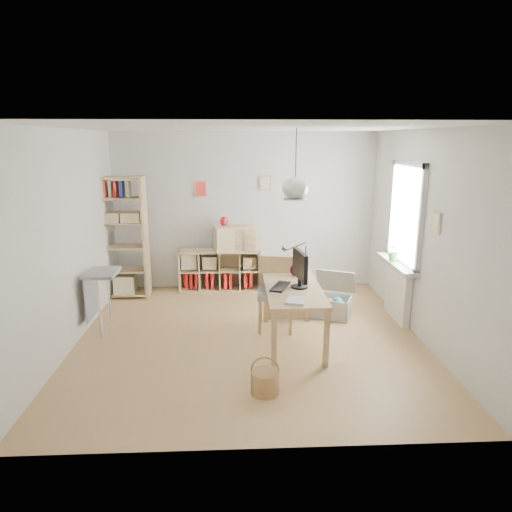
{
  "coord_description": "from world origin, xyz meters",
  "views": [
    {
      "loc": [
        -0.18,
        -5.61,
        2.56
      ],
      "look_at": [
        0.1,
        0.3,
        1.05
      ],
      "focal_mm": 32.0,
      "sensor_mm": 36.0,
      "label": 1
    }
  ],
  "objects_px": {
    "chair": "(275,289)",
    "cube_shelf": "(219,273)",
    "drawer_chest": "(236,238)",
    "desk": "(293,294)",
    "storage_chest": "(331,302)",
    "tall_bookshelf": "(121,233)",
    "monitor": "(300,267)"
  },
  "relations": [
    {
      "from": "chair",
      "to": "storage_chest",
      "type": "height_order",
      "value": "chair"
    },
    {
      "from": "tall_bookshelf",
      "to": "storage_chest",
      "type": "relative_size",
      "value": 2.33
    },
    {
      "from": "desk",
      "to": "tall_bookshelf",
      "type": "distance_m",
      "value": 3.27
    },
    {
      "from": "storage_chest",
      "to": "monitor",
      "type": "relative_size",
      "value": 1.58
    },
    {
      "from": "monitor",
      "to": "storage_chest",
      "type": "bearing_deg",
      "value": 48.74
    },
    {
      "from": "tall_bookshelf",
      "to": "storage_chest",
      "type": "bearing_deg",
      "value": -17.28
    },
    {
      "from": "tall_bookshelf",
      "to": "cube_shelf",
      "type": "bearing_deg",
      "value": 10.19
    },
    {
      "from": "tall_bookshelf",
      "to": "monitor",
      "type": "relative_size",
      "value": 3.68
    },
    {
      "from": "storage_chest",
      "to": "monitor",
      "type": "xyz_separation_m",
      "value": [
        -0.63,
        -0.93,
        0.81
      ]
    },
    {
      "from": "tall_bookshelf",
      "to": "drawer_chest",
      "type": "bearing_deg",
      "value": 7.29
    },
    {
      "from": "desk",
      "to": "tall_bookshelf",
      "type": "relative_size",
      "value": 0.75
    },
    {
      "from": "desk",
      "to": "drawer_chest",
      "type": "xyz_separation_m",
      "value": [
        -0.71,
        2.19,
        0.27
      ]
    },
    {
      "from": "drawer_chest",
      "to": "monitor",
      "type": "bearing_deg",
      "value": -83.88
    },
    {
      "from": "storage_chest",
      "to": "tall_bookshelf",
      "type": "bearing_deg",
      "value": -173.06
    },
    {
      "from": "desk",
      "to": "cube_shelf",
      "type": "height_order",
      "value": "desk"
    },
    {
      "from": "storage_chest",
      "to": "monitor",
      "type": "height_order",
      "value": "monitor"
    },
    {
      "from": "chair",
      "to": "monitor",
      "type": "height_order",
      "value": "monitor"
    },
    {
      "from": "storage_chest",
      "to": "desk",
      "type": "bearing_deg",
      "value": -103.04
    },
    {
      "from": "tall_bookshelf",
      "to": "drawer_chest",
      "type": "relative_size",
      "value": 2.72
    },
    {
      "from": "chair",
      "to": "monitor",
      "type": "bearing_deg",
      "value": -58.88
    },
    {
      "from": "tall_bookshelf",
      "to": "drawer_chest",
      "type": "distance_m",
      "value": 1.9
    },
    {
      "from": "desk",
      "to": "cube_shelf",
      "type": "relative_size",
      "value": 1.07
    },
    {
      "from": "chair",
      "to": "cube_shelf",
      "type": "bearing_deg",
      "value": 121.2
    },
    {
      "from": "desk",
      "to": "drawer_chest",
      "type": "distance_m",
      "value": 2.32
    },
    {
      "from": "cube_shelf",
      "to": "drawer_chest",
      "type": "relative_size",
      "value": 1.91
    },
    {
      "from": "chair",
      "to": "storage_chest",
      "type": "relative_size",
      "value": 1.15
    },
    {
      "from": "chair",
      "to": "drawer_chest",
      "type": "distance_m",
      "value": 1.79
    },
    {
      "from": "cube_shelf",
      "to": "drawer_chest",
      "type": "xyz_separation_m",
      "value": [
        0.31,
        -0.04,
        0.63
      ]
    },
    {
      "from": "cube_shelf",
      "to": "tall_bookshelf",
      "type": "bearing_deg",
      "value": -169.81
    },
    {
      "from": "desk",
      "to": "storage_chest",
      "type": "bearing_deg",
      "value": 52.75
    },
    {
      "from": "cube_shelf",
      "to": "storage_chest",
      "type": "relative_size",
      "value": 1.63
    },
    {
      "from": "cube_shelf",
      "to": "chair",
      "type": "bearing_deg",
      "value": -63.78
    }
  ]
}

